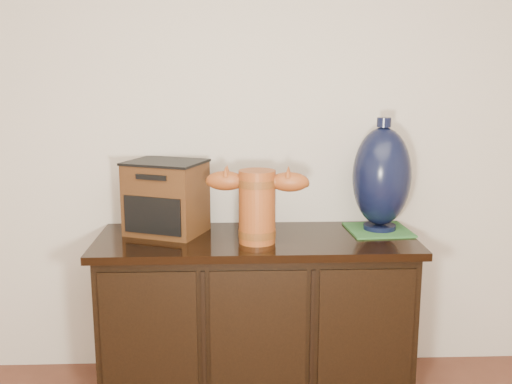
{
  "coord_description": "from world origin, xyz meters",
  "views": [
    {
      "loc": [
        -0.1,
        -0.42,
        1.51
      ],
      "look_at": [
        -0.0,
        2.18,
        0.98
      ],
      "focal_mm": 42.0,
      "sensor_mm": 36.0,
      "label": 1
    }
  ],
  "objects_px": {
    "sideboard": "(256,313)",
    "spray_can": "(256,213)",
    "tv_radio": "(166,197)",
    "terracotta_vessel": "(257,202)",
    "lamp_base": "(382,177)"
  },
  "relations": [
    {
      "from": "sideboard",
      "to": "spray_can",
      "type": "bearing_deg",
      "value": 86.2
    },
    {
      "from": "sideboard",
      "to": "tv_radio",
      "type": "height_order",
      "value": "tv_radio"
    },
    {
      "from": "terracotta_vessel",
      "to": "lamp_base",
      "type": "relative_size",
      "value": 0.87
    },
    {
      "from": "spray_can",
      "to": "sideboard",
      "type": "bearing_deg",
      "value": -93.8
    },
    {
      "from": "lamp_base",
      "to": "terracotta_vessel",
      "type": "bearing_deg",
      "value": -163.89
    },
    {
      "from": "tv_radio",
      "to": "lamp_base",
      "type": "bearing_deg",
      "value": 21.6
    },
    {
      "from": "terracotta_vessel",
      "to": "lamp_base",
      "type": "bearing_deg",
      "value": 23.78
    },
    {
      "from": "lamp_base",
      "to": "sideboard",
      "type": "bearing_deg",
      "value": -171.22
    },
    {
      "from": "lamp_base",
      "to": "spray_can",
      "type": "height_order",
      "value": "lamp_base"
    },
    {
      "from": "spray_can",
      "to": "lamp_base",
      "type": "bearing_deg",
      "value": 2.02
    },
    {
      "from": "lamp_base",
      "to": "spray_can",
      "type": "xyz_separation_m",
      "value": [
        -0.59,
        -0.02,
        -0.16
      ]
    },
    {
      "from": "sideboard",
      "to": "spray_can",
      "type": "distance_m",
      "value": 0.47
    },
    {
      "from": "sideboard",
      "to": "terracotta_vessel",
      "type": "xyz_separation_m",
      "value": [
        0.0,
        -0.08,
        0.55
      ]
    },
    {
      "from": "sideboard",
      "to": "lamp_base",
      "type": "height_order",
      "value": "lamp_base"
    },
    {
      "from": "tv_radio",
      "to": "lamp_base",
      "type": "height_order",
      "value": "lamp_base"
    }
  ]
}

